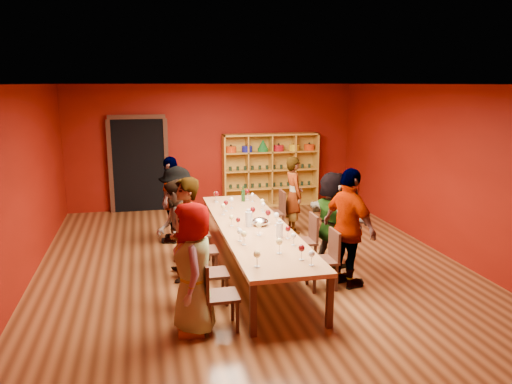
# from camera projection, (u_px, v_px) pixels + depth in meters

# --- Properties ---
(room_shell) EXTENTS (7.10, 9.10, 3.04)m
(room_shell) POSITION_uv_depth(u_px,v_px,m) (253.00, 181.00, 7.93)
(room_shell) COLOR #4D2814
(room_shell) RESTS_ON ground
(tasting_table) EXTENTS (1.10, 4.50, 0.75)m
(tasting_table) POSITION_uv_depth(u_px,v_px,m) (253.00, 229.00, 8.10)
(tasting_table) COLOR #AA7346
(tasting_table) RESTS_ON ground
(doorway) EXTENTS (1.40, 0.17, 2.30)m
(doorway) POSITION_uv_depth(u_px,v_px,m) (139.00, 165.00, 11.84)
(doorway) COLOR black
(doorway) RESTS_ON ground
(shelving_unit) EXTENTS (2.40, 0.40, 1.80)m
(shelving_unit) POSITION_uv_depth(u_px,v_px,m) (270.00, 166.00, 12.46)
(shelving_unit) COLOR #B98429
(shelving_unit) RESTS_ON ground
(chair_person_left_0) EXTENTS (0.42, 0.42, 0.89)m
(chair_person_left_0) POSITION_uv_depth(u_px,v_px,m) (215.00, 292.00, 6.17)
(chair_person_left_0) COLOR #331911
(chair_person_left_0) RESTS_ON ground
(person_left_0) EXTENTS (0.48, 0.82, 1.64)m
(person_left_0) POSITION_uv_depth(u_px,v_px,m) (193.00, 268.00, 6.04)
(person_left_0) COLOR silver
(person_left_0) RESTS_ON ground
(chair_person_left_1) EXTENTS (0.42, 0.42, 0.89)m
(chair_person_left_1) POSITION_uv_depth(u_px,v_px,m) (207.00, 269.00, 6.90)
(chair_person_left_1) COLOR #331911
(chair_person_left_1) RESTS_ON ground
(person_left_1) EXTENTS (0.49, 0.67, 1.80)m
(person_left_1) POSITION_uv_depth(u_px,v_px,m) (186.00, 243.00, 6.76)
(person_left_1) COLOR #5D8FC0
(person_left_1) RESTS_ON ground
(chair_person_left_2) EXTENTS (0.42, 0.42, 0.89)m
(chair_person_left_2) POSITION_uv_depth(u_px,v_px,m) (199.00, 247.00, 7.84)
(chair_person_left_2) COLOR #331911
(chair_person_left_2) RESTS_ON ground
(person_left_2) EXTENTS (0.44, 0.78, 1.58)m
(person_left_2) POSITION_uv_depth(u_px,v_px,m) (176.00, 231.00, 7.70)
(person_left_2) COLOR silver
(person_left_2) RESTS_ON ground
(chair_person_left_3) EXTENTS (0.42, 0.42, 0.89)m
(chair_person_left_3) POSITION_uv_depth(u_px,v_px,m) (193.00, 231.00, 8.68)
(chair_person_left_3) COLOR #331911
(chair_person_left_3) RESTS_ON ground
(person_left_3) EXTENTS (0.57, 1.11, 1.64)m
(person_left_3) POSITION_uv_depth(u_px,v_px,m) (178.00, 214.00, 8.55)
(person_left_3) COLOR pink
(person_left_3) RESTS_ON ground
(chair_person_left_4) EXTENTS (0.42, 0.42, 0.89)m
(chair_person_left_4) POSITION_uv_depth(u_px,v_px,m) (187.00, 216.00, 9.69)
(chair_person_left_4) COLOR #331911
(chair_person_left_4) RESTS_ON ground
(person_left_4) EXTENTS (0.76, 1.07, 1.67)m
(person_left_4) POSITION_uv_depth(u_px,v_px,m) (172.00, 199.00, 9.55)
(person_left_4) COLOR tan
(person_left_4) RESTS_ON ground
(chair_person_right_1) EXTENTS (0.42, 0.42, 0.89)m
(chair_person_right_1) POSITION_uv_depth(u_px,v_px,m) (327.00, 256.00, 7.43)
(chair_person_right_1) COLOR #331911
(chair_person_right_1) RESTS_ON ground
(person_right_1) EXTENTS (0.81, 1.16, 1.81)m
(person_right_1) POSITION_uv_depth(u_px,v_px,m) (349.00, 228.00, 7.41)
(person_right_1) COLOR #527DA9
(person_right_1) RESTS_ON ground
(chair_person_right_2) EXTENTS (0.42, 0.42, 0.89)m
(chair_person_right_2) POSITION_uv_depth(u_px,v_px,m) (307.00, 238.00, 8.31)
(chair_person_right_2) COLOR #331911
(chair_person_right_2) RESTS_ON ground
(person_right_2) EXTENTS (0.86, 1.54, 1.60)m
(person_right_2) POSITION_uv_depth(u_px,v_px,m) (332.00, 219.00, 8.34)
(person_right_2) COLOR #D38D98
(person_right_2) RESTS_ON ground
(chair_person_right_4) EXTENTS (0.42, 0.42, 0.89)m
(chair_person_right_4) POSITION_uv_depth(u_px,v_px,m) (277.00, 210.00, 10.13)
(chair_person_right_4) COLOR #331911
(chair_person_right_4) RESTS_ON ground
(person_right_4) EXTENTS (0.44, 0.59, 1.58)m
(person_right_4) POSITION_uv_depth(u_px,v_px,m) (294.00, 195.00, 10.15)
(person_right_4) COLOR #535359
(person_right_4) RESTS_ON ground
(wine_glass_0) EXTENTS (0.09, 0.09, 0.22)m
(wine_glass_0) POSITION_uv_depth(u_px,v_px,m) (253.00, 210.00, 8.44)
(wine_glass_0) COLOR silver
(wine_glass_0) RESTS_ON tasting_table
(wine_glass_1) EXTENTS (0.09, 0.09, 0.22)m
(wine_glass_1) POSITION_uv_depth(u_px,v_px,m) (259.00, 226.00, 7.55)
(wine_glass_1) COLOR silver
(wine_glass_1) RESTS_ON tasting_table
(wine_glass_2) EXTENTS (0.08, 0.08, 0.21)m
(wine_glass_2) POSITION_uv_depth(u_px,v_px,m) (302.00, 249.00, 6.50)
(wine_glass_2) COLOR silver
(wine_glass_2) RESTS_ON tasting_table
(wine_glass_3) EXTENTS (0.09, 0.09, 0.22)m
(wine_glass_3) POSITION_uv_depth(u_px,v_px,m) (276.00, 216.00, 8.08)
(wine_glass_3) COLOR silver
(wine_glass_3) RESTS_ON tasting_table
(wine_glass_4) EXTENTS (0.09, 0.09, 0.21)m
(wine_glass_4) POSITION_uv_depth(u_px,v_px,m) (247.00, 192.00, 9.89)
(wine_glass_4) COLOR silver
(wine_glass_4) RESTS_ON tasting_table
(wine_glass_5) EXTENTS (0.09, 0.09, 0.22)m
(wine_glass_5) POSITION_uv_depth(u_px,v_px,m) (257.00, 255.00, 6.26)
(wine_glass_5) COLOR silver
(wine_glass_5) RESTS_ON tasting_table
(wine_glass_6) EXTENTS (0.07, 0.07, 0.18)m
(wine_glass_6) POSITION_uv_depth(u_px,v_px,m) (252.00, 195.00, 9.72)
(wine_glass_6) COLOR silver
(wine_glass_6) RESTS_ON tasting_table
(wine_glass_7) EXTENTS (0.08, 0.08, 0.21)m
(wine_glass_7) POSITION_uv_depth(u_px,v_px,m) (226.00, 203.00, 8.98)
(wine_glass_7) COLOR silver
(wine_glass_7) RESTS_ON tasting_table
(wine_glass_8) EXTENTS (0.07, 0.07, 0.18)m
(wine_glass_8) POSITION_uv_depth(u_px,v_px,m) (238.00, 220.00, 7.94)
(wine_glass_8) COLOR silver
(wine_glass_8) RESTS_ON tasting_table
(wine_glass_9) EXTENTS (0.09, 0.09, 0.22)m
(wine_glass_9) POSITION_uv_depth(u_px,v_px,m) (279.00, 242.00, 6.74)
(wine_glass_9) COLOR silver
(wine_glass_9) RESTS_ON tasting_table
(wine_glass_10) EXTENTS (0.07, 0.07, 0.19)m
(wine_glass_10) POSITION_uv_depth(u_px,v_px,m) (293.00, 236.00, 7.09)
(wine_glass_10) COLOR silver
(wine_glass_10) RESTS_ON tasting_table
(wine_glass_11) EXTENTS (0.08, 0.08, 0.19)m
(wine_glass_11) POSITION_uv_depth(u_px,v_px,m) (231.00, 218.00, 8.06)
(wine_glass_11) COLOR silver
(wine_glass_11) RESTS_ON tasting_table
(wine_glass_12) EXTENTS (0.08, 0.08, 0.20)m
(wine_glass_12) POSITION_uv_depth(u_px,v_px,m) (240.00, 232.00, 7.27)
(wine_glass_12) COLOR silver
(wine_glass_12) RESTS_ON tasting_table
(wine_glass_13) EXTENTS (0.08, 0.08, 0.20)m
(wine_glass_13) POSITION_uv_depth(u_px,v_px,m) (312.00, 254.00, 6.30)
(wine_glass_13) COLOR silver
(wine_glass_13) RESTS_ON tasting_table
(wine_glass_14) EXTENTS (0.08, 0.08, 0.21)m
(wine_glass_14) POSITION_uv_depth(u_px,v_px,m) (231.00, 200.00, 9.20)
(wine_glass_14) COLOR silver
(wine_glass_14) RESTS_ON tasting_table
(wine_glass_15) EXTENTS (0.08, 0.08, 0.20)m
(wine_glass_15) POSITION_uv_depth(u_px,v_px,m) (216.00, 194.00, 9.74)
(wine_glass_15) COLOR silver
(wine_glass_15) RESTS_ON tasting_table
(wine_glass_16) EXTENTS (0.08, 0.08, 0.21)m
(wine_glass_16) POSITION_uv_depth(u_px,v_px,m) (223.00, 207.00, 8.74)
(wine_glass_16) COLOR silver
(wine_glass_16) RESTS_ON tasting_table
(wine_glass_17) EXTENTS (0.09, 0.09, 0.22)m
(wine_glass_17) POSITION_uv_depth(u_px,v_px,m) (217.00, 194.00, 9.65)
(wine_glass_17) COLOR silver
(wine_glass_17) RESTS_ON tasting_table
(wine_glass_18) EXTENTS (0.08, 0.08, 0.21)m
(wine_glass_18) POSITION_uv_depth(u_px,v_px,m) (262.00, 202.00, 9.06)
(wine_glass_18) COLOR silver
(wine_glass_18) RESTS_ON tasting_table
(wine_glass_19) EXTENTS (0.08, 0.08, 0.20)m
(wine_glass_19) POSITION_uv_depth(u_px,v_px,m) (288.00, 229.00, 7.40)
(wine_glass_19) COLOR silver
(wine_glass_19) RESTS_ON tasting_table
(wine_glass_20) EXTENTS (0.09, 0.09, 0.22)m
(wine_glass_20) POSITION_uv_depth(u_px,v_px,m) (257.00, 255.00, 6.25)
(wine_glass_20) COLOR silver
(wine_glass_20) RESTS_ON tasting_table
(wine_glass_21) EXTENTS (0.08, 0.08, 0.21)m
(wine_glass_21) POSITION_uv_depth(u_px,v_px,m) (244.00, 235.00, 7.11)
(wine_glass_21) COLOR silver
(wine_glass_21) RESTS_ON tasting_table
(wine_glass_22) EXTENTS (0.08, 0.08, 0.19)m
(wine_glass_22) POSITION_uv_depth(u_px,v_px,m) (263.00, 205.00, 8.91)
(wine_glass_22) COLOR silver
(wine_glass_22) RESTS_ON tasting_table
(wine_glass_23) EXTENTS (0.09, 0.09, 0.22)m
(wine_glass_23) POSITION_uv_depth(u_px,v_px,m) (268.00, 213.00, 8.25)
(wine_glass_23) COLOR silver
(wine_glass_23) RESTS_ON tasting_table
(spittoon_bowl) EXTENTS (0.27, 0.27, 0.15)m
(spittoon_bowl) POSITION_uv_depth(u_px,v_px,m) (260.00, 222.00, 8.10)
(spittoon_bowl) COLOR #B7BABF
(spittoon_bowl) RESTS_ON tasting_table
(carafe_a) EXTENTS (0.14, 0.14, 0.29)m
(carafe_a) POSITION_uv_depth(u_px,v_px,m) (249.00, 219.00, 8.04)
(carafe_a) COLOR silver
(carafe_a) RESTS_ON tasting_table
(carafe_b) EXTENTS (0.13, 0.13, 0.27)m
(carafe_b) POSITION_uv_depth(u_px,v_px,m) (280.00, 230.00, 7.46)
(carafe_b) COLOR silver
(carafe_b) RESTS_ON tasting_table
(wine_bottle) EXTENTS (0.09, 0.09, 0.31)m
(wine_bottle) POSITION_uv_depth(u_px,v_px,m) (243.00, 195.00, 9.75)
(wine_bottle) COLOR #123314
(wine_bottle) RESTS_ON tasting_table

